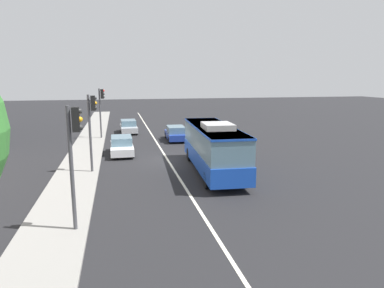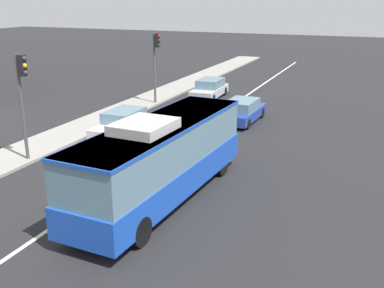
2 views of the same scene
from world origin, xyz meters
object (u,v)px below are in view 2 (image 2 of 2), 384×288
at_px(transit_bus, 162,156).
at_px(sedan_white, 123,123).
at_px(sedan_silver, 210,89).
at_px(traffic_light_far_corner, 23,89).
at_px(sedan_blue, 243,111).
at_px(traffic_light_mid_block, 156,56).

bearing_deg(transit_bus, sedan_white, 43.70).
bearing_deg(sedan_silver, traffic_light_far_corner, -10.91).
xyz_separation_m(sedan_blue, traffic_light_far_corner, (-11.00, 7.35, 2.84)).
bearing_deg(traffic_light_far_corner, sedan_blue, 55.16).
height_order(sedan_blue, traffic_light_far_corner, traffic_light_far_corner).
xyz_separation_m(sedan_blue, traffic_light_mid_block, (2.40, 7.28, 2.84)).
distance_m(sedan_blue, traffic_light_far_corner, 13.53).
distance_m(traffic_light_mid_block, traffic_light_far_corner, 13.41).
height_order(sedan_silver, traffic_light_far_corner, traffic_light_far_corner).
xyz_separation_m(sedan_blue, sedan_white, (-5.47, 5.46, 0.00)).
relative_size(transit_bus, sedan_white, 2.24).
bearing_deg(transit_bus, sedan_silver, 18.29).
height_order(sedan_blue, sedan_white, same).
bearing_deg(transit_bus, traffic_light_far_corner, 83.02).
height_order(sedan_silver, sedan_blue, same).
xyz_separation_m(transit_bus, sedan_silver, (18.47, 4.97, -1.09)).
bearing_deg(sedan_blue, traffic_light_far_corner, 148.02).
bearing_deg(sedan_blue, sedan_silver, 38.39).
relative_size(sedan_silver, traffic_light_far_corner, 0.87).
height_order(transit_bus, traffic_light_mid_block, traffic_light_mid_block).
bearing_deg(sedan_blue, transit_bus, -176.12).
height_order(sedan_blue, traffic_light_mid_block, traffic_light_mid_block).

